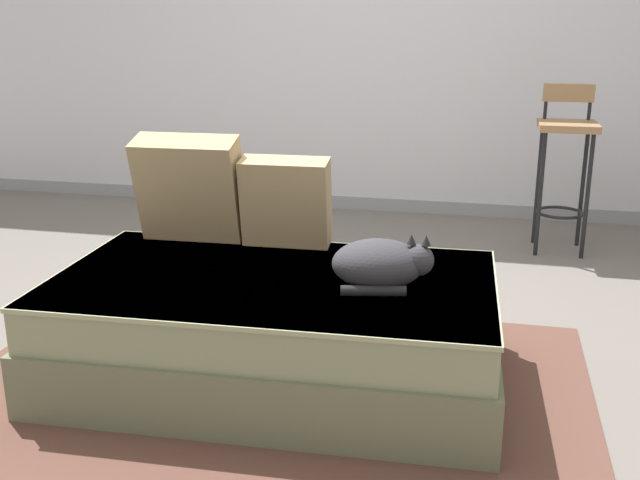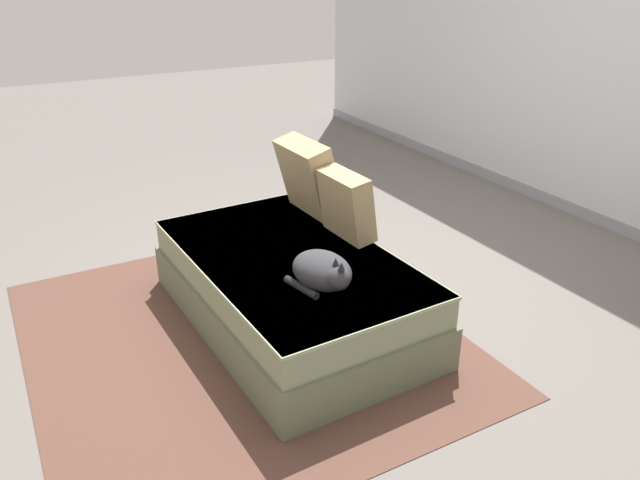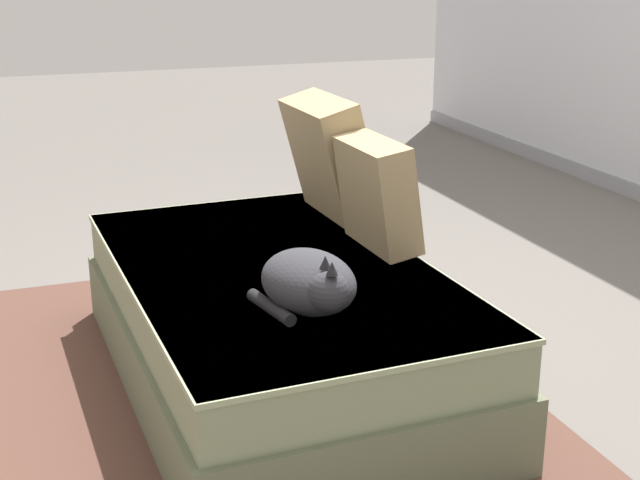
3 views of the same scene
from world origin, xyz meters
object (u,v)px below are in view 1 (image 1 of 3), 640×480
at_px(cat, 382,264).
at_px(bar_stool_near_window, 565,150).
at_px(couch, 275,327).
at_px(throw_pillow_corner, 190,188).
at_px(throw_pillow_middle, 286,202).

height_order(cat, bar_stool_near_window, bar_stool_near_window).
xyz_separation_m(couch, bar_stool_near_window, (1.16, 1.93, 0.38)).
height_order(couch, cat, cat).
xyz_separation_m(throw_pillow_corner, throw_pillow_middle, (0.40, 0.01, -0.04)).
distance_m(couch, cat, 0.49).
bearing_deg(cat, throw_pillow_corner, 155.90).
xyz_separation_m(throw_pillow_middle, bar_stool_near_window, (1.21, 1.55, -0.01)).
bearing_deg(throw_pillow_corner, cat, -24.10).
bearing_deg(couch, throw_pillow_middle, 98.19).
xyz_separation_m(throw_pillow_corner, cat, (0.85, -0.38, -0.14)).
relative_size(couch, throw_pillow_middle, 4.46).
relative_size(throw_pillow_corner, cat, 1.21).
xyz_separation_m(throw_pillow_middle, cat, (0.45, -0.40, -0.10)).
distance_m(throw_pillow_middle, cat, 0.61).
distance_m(throw_pillow_middle, bar_stool_near_window, 1.97).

